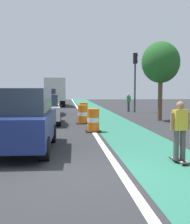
# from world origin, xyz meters

# --- Properties ---
(ground_plane) EXTENTS (100.00, 100.00, 0.00)m
(ground_plane) POSITION_xyz_m (0.00, 0.00, 0.00)
(ground_plane) COLOR #2D2D30
(bike_lane_strip) EXTENTS (2.50, 80.00, 0.01)m
(bike_lane_strip) POSITION_xyz_m (2.40, 12.00, 0.00)
(bike_lane_strip) COLOR #2D755B
(bike_lane_strip) RESTS_ON ground
(lane_divider_stripe) EXTENTS (0.20, 80.00, 0.01)m
(lane_divider_stripe) POSITION_xyz_m (0.90, 12.00, 0.01)
(lane_divider_stripe) COLOR silver
(lane_divider_stripe) RESTS_ON ground
(skateboarder_on_lane) EXTENTS (0.57, 0.82, 1.69)m
(skateboarder_on_lane) POSITION_xyz_m (2.67, 0.75, 0.91)
(skateboarder_on_lane) COLOR black
(skateboarder_on_lane) RESTS_ON ground
(parked_suv_nearest) EXTENTS (2.03, 4.65, 2.04)m
(parked_suv_nearest) POSITION_xyz_m (-1.79, 2.86, 1.04)
(parked_suv_nearest) COLOR navy
(parked_suv_nearest) RESTS_ON ground
(parked_sedan_second) EXTENTS (2.04, 4.17, 1.70)m
(parked_sedan_second) POSITION_xyz_m (-1.67, 10.27, 0.83)
(parked_sedan_second) COLOR silver
(parked_sedan_second) RESTS_ON ground
(parked_suv_third) EXTENTS (1.95, 4.61, 2.04)m
(parked_suv_third) POSITION_xyz_m (-1.93, 16.65, 1.04)
(parked_suv_third) COLOR #9EA0A5
(parked_suv_third) RESTS_ON ground
(traffic_barrel_front) EXTENTS (0.73, 0.73, 1.09)m
(traffic_barrel_front) POSITION_xyz_m (0.89, 6.84, 0.53)
(traffic_barrel_front) COLOR orange
(traffic_barrel_front) RESTS_ON ground
(traffic_barrel_mid) EXTENTS (0.73, 0.73, 1.09)m
(traffic_barrel_mid) POSITION_xyz_m (0.59, 10.15, 0.53)
(traffic_barrel_mid) COLOR orange
(traffic_barrel_mid) RESTS_ON ground
(traffic_barrel_back) EXTENTS (0.73, 0.73, 1.09)m
(traffic_barrel_back) POSITION_xyz_m (0.82, 13.02, 0.53)
(traffic_barrel_back) COLOR orange
(traffic_barrel_back) RESTS_ON ground
(delivery_truck_down_block) EXTENTS (2.79, 7.73, 3.23)m
(delivery_truck_down_block) POSITION_xyz_m (-1.75, 28.66, 1.85)
(delivery_truck_down_block) COLOR beige
(delivery_truck_down_block) RESTS_ON ground
(traffic_light_corner) EXTENTS (0.41, 0.32, 5.10)m
(traffic_light_corner) POSITION_xyz_m (5.61, 18.17, 3.50)
(traffic_light_corner) COLOR #2D2D2D
(traffic_light_corner) RESTS_ON ground
(pedestrian_crossing) EXTENTS (0.34, 0.20, 1.61)m
(pedestrian_crossing) POSITION_xyz_m (5.21, 18.89, 0.86)
(pedestrian_crossing) COLOR #33333D
(pedestrian_crossing) RESTS_ON ground
(street_tree_sidewalk) EXTENTS (2.40, 2.40, 5.00)m
(street_tree_sidewalk) POSITION_xyz_m (5.59, 11.31, 3.67)
(street_tree_sidewalk) COLOR brown
(street_tree_sidewalk) RESTS_ON ground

